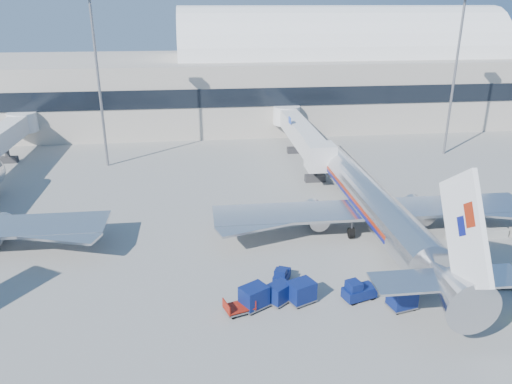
{
  "coord_description": "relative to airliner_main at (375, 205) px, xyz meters",
  "views": [
    {
      "loc": [
        -7.08,
        -39.23,
        21.85
      ],
      "look_at": [
        -1.72,
        6.0,
        4.31
      ],
      "focal_mm": 35.0,
      "sensor_mm": 36.0,
      "label": 1
    }
  ],
  "objects": [
    {
      "name": "cart_train_c",
      "position": [
        -13.43,
        -11.72,
        -1.96
      ],
      "size": [
        2.57,
        2.41,
        1.81
      ],
      "rotation": [
        0.0,
        0.0,
        0.55
      ],
      "color": "#0A174E",
      "rests_on": "ground"
    },
    {
      "name": "jetbridge_near",
      "position": [
        -2.4,
        26.3,
        1.0
      ],
      "size": [
        4.4,
        27.5,
        6.25
      ],
      "color": "silver",
      "rests_on": "ground"
    },
    {
      "name": "airliner_main",
      "position": [
        0.0,
        0.0,
        0.0
      ],
      "size": [
        32.0,
        37.26,
        12.07
      ],
      "color": "silver",
      "rests_on": "ground"
    },
    {
      "name": "tug_left",
      "position": [
        -10.76,
        -8.32,
        -2.29
      ],
      "size": [
        1.84,
        2.37,
        1.39
      ],
      "rotation": [
        0.0,
        0.0,
        1.15
      ],
      "color": "#0A174E",
      "rests_on": "ground"
    },
    {
      "name": "cart_train_b",
      "position": [
        -11.43,
        -11.22,
        -2.07
      ],
      "size": [
        2.29,
        2.23,
        1.61
      ],
      "rotation": [
        0.0,
        0.0,
        0.68
      ],
      "color": "#0A174E",
      "rests_on": "ground"
    },
    {
      "name": "cart_open_red",
      "position": [
        -14.59,
        -12.22,
        -2.51
      ],
      "size": [
        2.5,
        2.09,
        0.58
      ],
      "rotation": [
        0.0,
        0.0,
        0.31
      ],
      "color": "slate",
      "rests_on": "ground"
    },
    {
      "name": "ground",
      "position": [
        -10.0,
        -4.51,
        -2.93
      ],
      "size": [
        260.0,
        260.0,
        0.0
      ],
      "primitive_type": "plane",
      "color": "gray",
      "rests_on": "ground"
    },
    {
      "name": "tug_lead",
      "position": [
        -5.26,
        -11.53,
        -2.16
      ],
      "size": [
        2.83,
        1.99,
        1.67
      ],
      "rotation": [
        0.0,
        0.0,
        0.3
      ],
      "color": "#0A174E",
      "rests_on": "ground"
    },
    {
      "name": "barrier_near",
      "position": [
        8.0,
        -2.51,
        -2.48
      ],
      "size": [
        3.0,
        0.55,
        0.9
      ],
      "primitive_type": "cube",
      "color": "#9E9E96",
      "rests_on": "ground"
    },
    {
      "name": "cart_solo_near",
      "position": [
        -2.34,
        -13.09,
        -1.98
      ],
      "size": [
        2.31,
        1.95,
        1.78
      ],
      "rotation": [
        0.0,
        0.0,
        0.23
      ],
      "color": "#0A174E",
      "rests_on": "ground"
    },
    {
      "name": "cart_solo_far",
      "position": [
        7.16,
        -11.08,
        -2.07
      ],
      "size": [
        2.02,
        1.66,
        1.61
      ],
      "rotation": [
        0.0,
        0.0,
        -0.16
      ],
      "color": "#0A174E",
      "rests_on": "ground"
    },
    {
      "name": "terminal",
      "position": [
        -23.6,
        51.46,
        4.6
      ],
      "size": [
        170.0,
        28.15,
        21.0
      ],
      "color": "#B2AA9E",
      "rests_on": "ground"
    },
    {
      "name": "barrier_mid",
      "position": [
        11.3,
        -2.51,
        -2.48
      ],
      "size": [
        3.0,
        0.55,
        0.9
      ],
      "primitive_type": "cube",
      "color": "#9E9E96",
      "rests_on": "ground"
    },
    {
      "name": "mast_west",
      "position": [
        -30.0,
        25.49,
        11.87
      ],
      "size": [
        2.0,
        1.2,
        22.6
      ],
      "color": "slate",
      "rests_on": "ground"
    },
    {
      "name": "tug_right",
      "position": [
        3.92,
        -6.87,
        -2.29
      ],
      "size": [
        2.38,
        2.02,
        1.39
      ],
      "rotation": [
        0.0,
        0.0,
        -0.55
      ],
      "color": "#0A174E",
      "rests_on": "ground"
    },
    {
      "name": "mast_east",
      "position": [
        20.0,
        25.49,
        11.87
      ],
      "size": [
        2.0,
        1.2,
        22.6
      ],
      "color": "slate",
      "rests_on": "ground"
    },
    {
      "name": "cart_train_a",
      "position": [
        -9.72,
        -11.39,
        -1.98
      ],
      "size": [
        2.47,
        2.24,
        1.78
      ],
      "rotation": [
        0.0,
        0.0,
        0.43
      ],
      "color": "#0A174E",
      "rests_on": "ground"
    }
  ]
}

